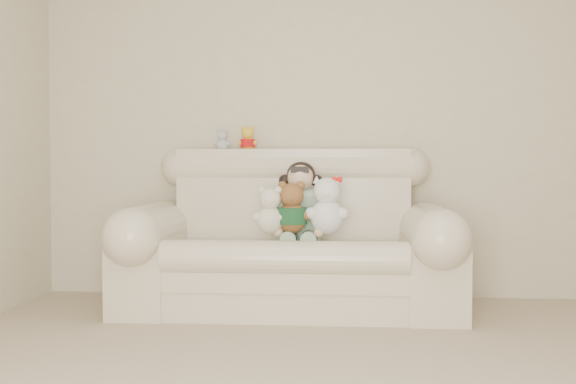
{
  "coord_description": "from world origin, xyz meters",
  "views": [
    {
      "loc": [
        -0.16,
        -2.17,
        0.89
      ],
      "look_at": [
        -0.48,
        1.9,
        0.75
      ],
      "focal_mm": 41.55,
      "sensor_mm": 36.0,
      "label": 1
    }
  ],
  "objects_px": {
    "sofa": "(289,229)",
    "white_cat": "(327,199)",
    "cream_teddy": "(270,206)",
    "seated_child": "(300,201)",
    "brown_teddy": "(292,202)"
  },
  "relations": [
    {
      "from": "brown_teddy",
      "to": "sofa",
      "type": "bearing_deg",
      "value": 125.42
    },
    {
      "from": "cream_teddy",
      "to": "white_cat",
      "type": "bearing_deg",
      "value": -13.67
    },
    {
      "from": "sofa",
      "to": "white_cat",
      "type": "height_order",
      "value": "sofa"
    },
    {
      "from": "sofa",
      "to": "cream_teddy",
      "type": "relative_size",
      "value": 6.23
    },
    {
      "from": "sofa",
      "to": "brown_teddy",
      "type": "xyz_separation_m",
      "value": [
        0.02,
        -0.11,
        0.17
      ]
    },
    {
      "from": "brown_teddy",
      "to": "seated_child",
      "type": "bearing_deg",
      "value": 101.33
    },
    {
      "from": "brown_teddy",
      "to": "cream_teddy",
      "type": "height_order",
      "value": "brown_teddy"
    },
    {
      "from": "brown_teddy",
      "to": "white_cat",
      "type": "relative_size",
      "value": 0.9
    },
    {
      "from": "white_cat",
      "to": "brown_teddy",
      "type": "bearing_deg",
      "value": 169.55
    },
    {
      "from": "seated_child",
      "to": "sofa",
      "type": "bearing_deg",
      "value": -122.6
    },
    {
      "from": "seated_child",
      "to": "brown_teddy",
      "type": "xyz_separation_m",
      "value": [
        -0.04,
        -0.19,
        0.0
      ]
    },
    {
      "from": "seated_child",
      "to": "white_cat",
      "type": "relative_size",
      "value": 1.28
    },
    {
      "from": "sofa",
      "to": "white_cat",
      "type": "bearing_deg",
      "value": -25.35
    },
    {
      "from": "cream_teddy",
      "to": "seated_child",
      "type": "bearing_deg",
      "value": 33.56
    },
    {
      "from": "seated_child",
      "to": "white_cat",
      "type": "bearing_deg",
      "value": -41.29
    }
  ]
}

